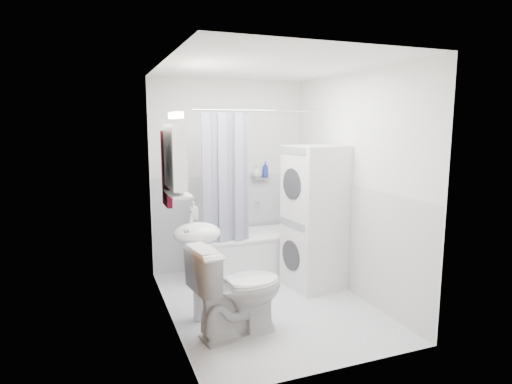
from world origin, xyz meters
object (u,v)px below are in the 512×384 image
object	(u,v)px
sink	(198,248)
washer_dryer	(314,217)
toilet	(238,289)
bathtub	(251,251)

from	to	relation	value
sink	washer_dryer	xyz separation A→B (m)	(1.43, 0.37, 0.11)
washer_dryer	toilet	size ratio (longest dim) A/B	1.93
bathtub	toilet	bearing A→B (deg)	-114.79
washer_dryer	toilet	distance (m)	1.45
bathtub	toilet	size ratio (longest dim) A/B	1.61
toilet	bathtub	bearing A→B (deg)	-33.42
toilet	sink	bearing A→B (deg)	24.93
sink	toilet	size ratio (longest dim) A/B	1.24
bathtub	washer_dryer	size ratio (longest dim) A/B	0.84
sink	toilet	world-z (taller)	sink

